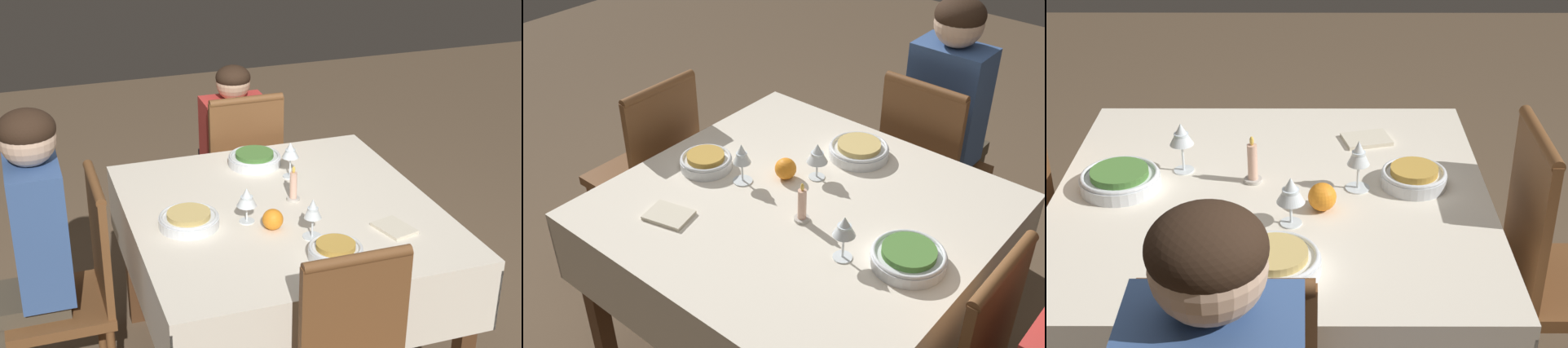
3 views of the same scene
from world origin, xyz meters
The scene contains 13 objects.
dining_table centered at (0.00, 0.00, 0.64)m, with size 1.19×1.13×0.73m.
chair_north centered at (0.05, 0.78, 0.51)m, with size 0.38×0.38×0.93m.
chair_west centered at (-0.81, 0.03, 0.51)m, with size 0.38×0.38×0.93m.
person_adult_denim centered at (0.05, 0.93, 0.68)m, with size 0.30×0.34×1.21m.
bowl_north centered at (-0.02, 0.36, 0.76)m, with size 0.22×0.22×0.06m.
wine_glass_north centered at (-0.06, 0.16, 0.83)m, with size 0.07×0.07×0.13m.
bowl_east centered at (0.42, -0.03, 0.76)m, with size 0.22×0.22×0.06m.
wine_glass_east centered at (0.26, -0.13, 0.84)m, with size 0.07×0.07×0.15m.
bowl_west centered at (-0.39, -0.04, 0.76)m, with size 0.18×0.18×0.06m.
wine_glass_west centered at (-0.24, -0.02, 0.84)m, with size 0.07×0.07×0.15m.
candle_centerpiece centered at (0.05, -0.06, 0.78)m, with size 0.05×0.05×0.14m.
orange_fruit centered at (-0.14, 0.09, 0.77)m, with size 0.08×0.08×0.08m, color orange.
napkin_red_folded centered at (-0.28, -0.32, 0.74)m, with size 0.16×0.14×0.01m.
Camera 2 is at (1.06, -1.35, 2.00)m, focal length 45.00 mm.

